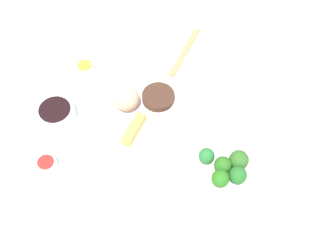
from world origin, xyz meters
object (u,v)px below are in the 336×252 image
object	(u,v)px
main_plate	(147,117)
sauce_ramekin_hot_mustard	(86,68)
chopsticks_pair	(185,52)
broccoli_plate	(222,170)
sauce_ramekin_sweet_and_sour	(47,165)
soy_sauce_bowl	(56,114)

from	to	relation	value
main_plate	sauce_ramekin_hot_mustard	xyz separation A→B (m)	(0.27, -0.00, 0.01)
sauce_ramekin_hot_mustard	chopsticks_pair	bearing A→B (deg)	-124.31
broccoli_plate	sauce_ramekin_sweet_and_sour	distance (m)	0.48
sauce_ramekin_sweet_and_sour	chopsticks_pair	xyz separation A→B (m)	(-0.01, -0.57, -0.01)
chopsticks_pair	sauce_ramekin_sweet_and_sour	bearing A→B (deg)	89.41
sauce_ramekin_hot_mustard	sauce_ramekin_sweet_and_sour	size ratio (longest dim) A/B	1.00
sauce_ramekin_hot_mustard	sauce_ramekin_sweet_and_sour	bearing A→B (deg)	120.28
broccoli_plate	chopsticks_pair	world-z (taller)	broccoli_plate
main_plate	sauce_ramekin_hot_mustard	distance (m)	0.27
soy_sauce_bowl	chopsticks_pair	size ratio (longest dim) A/B	0.50
soy_sauce_bowl	sauce_ramekin_sweet_and_sour	distance (m)	0.16
soy_sauce_bowl	sauce_ramekin_hot_mustard	xyz separation A→B (m)	(0.07, -0.18, -0.01)
soy_sauce_bowl	broccoli_plate	bearing A→B (deg)	-158.34
sauce_ramekin_hot_mustard	sauce_ramekin_sweet_and_sour	world-z (taller)	same
main_plate	sauce_ramekin_hot_mustard	size ratio (longest dim) A/B	4.73
soy_sauce_bowl	sauce_ramekin_hot_mustard	distance (m)	0.19
main_plate	soy_sauce_bowl	size ratio (longest dim) A/B	2.31
broccoli_plate	soy_sauce_bowl	size ratio (longest dim) A/B	2.04
main_plate	broccoli_plate	bearing A→B (deg)	-177.50
broccoli_plate	sauce_ramekin_hot_mustard	bearing A→B (deg)	0.92
soy_sauce_bowl	sauce_ramekin_hot_mustard	size ratio (longest dim) A/B	2.05
broccoli_plate	sauce_ramekin_hot_mustard	distance (m)	0.54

